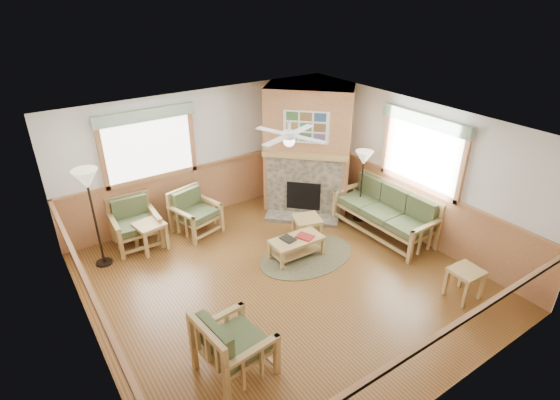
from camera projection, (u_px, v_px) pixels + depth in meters
floor at (284, 281)px, 7.50m from camera, size 6.00×6.00×0.01m
ceiling at (284, 130)px, 6.27m from camera, size 6.00×6.00×0.01m
wall_back at (202, 155)px, 9.09m from camera, size 6.00×0.02×2.70m
wall_front at (443, 323)px, 4.67m from camera, size 6.00×0.02×2.70m
wall_left at (84, 277)px, 5.38m from camera, size 0.02×6.00×2.70m
wall_right at (412, 170)px, 8.38m from camera, size 0.02×6.00×2.70m
wainscot at (284, 254)px, 7.25m from camera, size 6.00×6.00×1.10m
fireplace at (308, 149)px, 9.42m from camera, size 3.11×3.11×2.70m
window_back at (143, 107)px, 7.98m from camera, size 1.90×0.16×1.50m
window_right at (429, 112)px, 7.68m from camera, size 0.16×1.90×1.50m
ceiling_fan at (289, 124)px, 6.66m from camera, size 1.59×1.59×0.36m
sofa at (384, 212)px, 8.68m from camera, size 2.11×0.91×0.96m
armchair_back_left at (135, 224)px, 8.32m from camera, size 0.86×0.86×0.92m
armchair_back_right at (196, 213)px, 8.75m from camera, size 0.97×0.97×0.88m
armchair_left at (234, 343)px, 5.58m from camera, size 0.93×0.93×0.95m
coffee_table at (297, 248)px, 8.07m from camera, size 0.99×0.52×0.39m
end_table_chairs at (151, 236)px, 8.25m from camera, size 0.58×0.56×0.56m
end_table_sofa at (464, 283)px, 7.01m from camera, size 0.49×0.47×0.53m
footstool at (307, 227)px, 8.67m from camera, size 0.63×0.63×0.44m
braided_rug at (307, 256)px, 8.15m from camera, size 2.18×2.18×0.01m
floor_lamp_left at (95, 219)px, 7.54m from camera, size 0.50×0.50×1.86m
floor_lamp_right at (361, 186)px, 9.05m from camera, size 0.45×0.45×1.57m
book_red at (305, 236)px, 8.00m from camera, size 0.32×0.36×0.03m
book_dark at (288, 238)px, 7.94m from camera, size 0.24×0.30×0.03m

